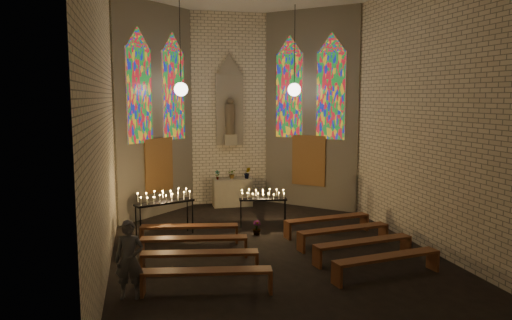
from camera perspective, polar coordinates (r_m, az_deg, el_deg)
The scene contains 18 objects.
floor at distance 13.19m, azimuth 1.67°, elevation -10.25°, with size 12.00×12.00×0.00m, color black.
room at distance 15.86m, azimuth -1.42°, elevation 6.34°, with size 8.22×12.43×7.00m.
altar at distance 18.23m, azimuth -2.72°, elevation -3.72°, with size 1.40×0.60×1.00m, color #AEA88E.
flower_vase_left at distance 17.99m, azimuth -4.44°, elevation -1.72°, with size 0.18×0.12×0.34m, color #4C723F.
flower_vase_center at distance 18.21m, azimuth -2.73°, elevation -1.60°, with size 0.30×0.26×0.33m, color #4C723F.
flower_vase_right at distance 18.15m, azimuth -0.99°, elevation -1.48°, with size 0.23×0.19×0.42m, color #4C723F.
aisle_flower_pot at distance 14.51m, azimuth 0.08°, elevation -7.77°, with size 0.23×0.23×0.41m, color #4C723F.
votive_stand_left at distance 14.39m, azimuth -10.42°, elevation -4.43°, with size 1.74×1.04×1.26m.
votive_stand_right at distance 15.32m, azimuth 0.81°, elevation -4.22°, with size 1.49×0.59×1.07m.
pew_left_0 at distance 13.78m, azimuth -7.62°, elevation -7.77°, with size 2.65×0.80×0.50m.
pew_right_0 at distance 14.68m, azimuth 8.14°, elevation -6.84°, with size 2.65×0.80×0.50m.
pew_left_1 at distance 12.63m, azimuth -7.09°, elevation -9.16°, with size 2.65×0.80×0.50m.
pew_right_1 at distance 13.61m, azimuth 9.99°, elevation -8.00°, with size 2.65×0.80×0.50m.
pew_left_2 at distance 11.49m, azimuth -6.43°, elevation -10.82°, with size 2.65×0.80×0.50m.
pew_right_2 at distance 12.56m, azimuth 12.17°, elevation -9.36°, with size 2.65×0.80×0.50m.
pew_left_3 at distance 10.36m, azimuth -5.63°, elevation -12.85°, with size 2.65×0.80×0.50m.
pew_right_3 at distance 11.54m, azimuth 14.76°, elevation -10.94°, with size 2.65×0.80×0.50m.
visitor at distance 10.29m, azimuth -14.27°, elevation -10.98°, with size 0.57×0.38×1.57m, color #54565F.
Camera 1 is at (-3.23, -12.15, 3.97)m, focal length 35.00 mm.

